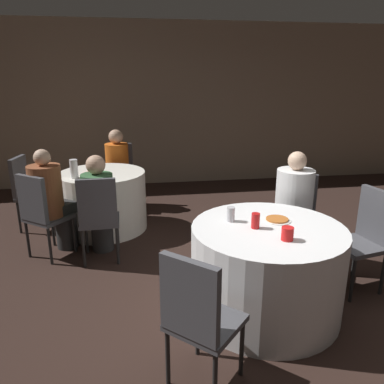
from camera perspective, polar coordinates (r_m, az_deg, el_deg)
The scene contains 21 objects.
ground_plane at distance 3.33m, azimuth 11.66°, elevation -17.61°, with size 16.00×16.00×0.00m, color black.
wall_back at distance 6.84m, azimuth 0.00°, elevation 13.08°, with size 16.00×0.06×2.80m.
table_near at distance 3.18m, azimuth 11.22°, elevation -11.50°, with size 1.23×1.23×0.75m.
table_far at distance 4.89m, azimuth -13.33°, elevation -1.32°, with size 1.07×1.07×0.75m.
chair_near_east at distance 3.72m, azimuth 25.12°, elevation -5.48°, with size 0.48×0.47×0.94m.
chair_near_northeast at distance 4.03m, azimuth 15.41°, elevation -2.71°, with size 0.56×0.56×0.94m.
chair_near_southwest at distance 2.30m, azimuth 0.82°, elevation -18.02°, with size 0.57×0.57×0.94m.
chair_far_north at distance 5.73m, azimuth -11.03°, elevation 3.41°, with size 0.47×0.47×0.94m.
chair_far_west at distance 5.15m, azimuth -23.81°, elevation 0.71°, with size 0.46×0.46×0.94m.
chair_far_south at distance 3.93m, azimuth -14.05°, elevation -3.13°, with size 0.41×0.42×0.94m.
chair_far_southwest at distance 4.22m, azimuth -22.09°, elevation -2.51°, with size 0.56×0.56×0.94m.
person_green_jacket at distance 4.09m, azimuth -13.94°, elevation -2.10°, with size 0.32×0.50×1.13m.
person_white_shirt at distance 3.87m, azimuth 15.00°, elevation -2.55°, with size 0.49×0.51×1.19m.
person_orange_shirt at distance 5.56m, azimuth -11.42°, elevation 3.37°, with size 0.37×0.50×1.16m.
person_floral_shirt at distance 4.30m, azimuth -20.50°, elevation -1.35°, with size 0.46×0.48×1.18m.
pizza_plate_near at distance 3.18m, azimuth 12.84°, elevation -4.11°, with size 0.23×0.23×0.02m.
soda_can_red at distance 2.97m, azimuth 9.65°, elevation -4.34°, with size 0.07×0.07×0.12m.
soda_can_silver at distance 3.08m, azimuth 5.94°, elevation -3.38°, with size 0.07×0.07×0.12m.
cup_near at distance 2.81m, azimuth 14.34°, elevation -6.17°, with size 0.09×0.09×0.10m.
bottle_far at distance 4.57m, azimuth -17.55°, elevation 3.37°, with size 0.09×0.09×0.22m.
cup_far at distance 4.85m, azimuth -15.11°, elevation 3.55°, with size 0.08×0.08×0.09m.
Camera 1 is at (-1.04, -2.55, 1.88)m, focal length 35.00 mm.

